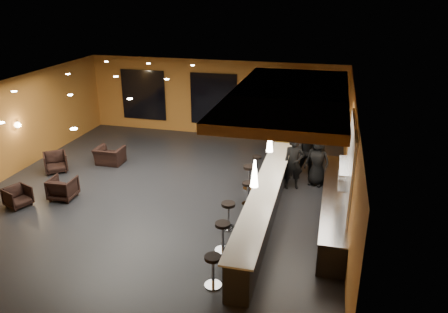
% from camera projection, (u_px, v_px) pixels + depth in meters
% --- Properties ---
extents(floor, '(12.00, 13.00, 0.10)m').
position_uv_depth(floor, '(164.00, 193.00, 15.00)').
color(floor, black).
rests_on(floor, ground).
extents(ceiling, '(12.00, 13.00, 0.10)m').
position_uv_depth(ceiling, '(158.00, 90.00, 13.69)').
color(ceiling, black).
extents(wall_back, '(12.00, 0.10, 3.50)m').
position_uv_depth(wall_back, '(214.00, 98.00, 20.26)').
color(wall_back, '#A86625').
rests_on(wall_back, floor).
extents(wall_front, '(12.00, 0.10, 3.50)m').
position_uv_depth(wall_front, '(35.00, 255.00, 8.43)').
color(wall_front, '#A86625').
rests_on(wall_front, floor).
extents(wall_left, '(0.10, 13.00, 3.50)m').
position_uv_depth(wall_left, '(4.00, 130.00, 15.72)').
color(wall_left, '#A86625').
rests_on(wall_left, floor).
extents(wall_right, '(0.10, 13.00, 3.50)m').
position_uv_depth(wall_right, '(352.00, 161.00, 12.96)').
color(wall_right, '#A86625').
rests_on(wall_right, floor).
extents(wood_soffit, '(3.60, 8.00, 0.28)m').
position_uv_depth(wood_soffit, '(289.00, 96.00, 13.75)').
color(wood_soffit, brown).
rests_on(wood_soffit, ceiling).
extents(window_left, '(2.20, 0.06, 2.40)m').
position_uv_depth(window_left, '(143.00, 95.00, 20.97)').
color(window_left, black).
rests_on(window_left, wall_back).
extents(window_center, '(2.20, 0.06, 2.40)m').
position_uv_depth(window_center, '(214.00, 99.00, 20.17)').
color(window_center, black).
rests_on(window_center, wall_back).
extents(window_right, '(2.20, 0.06, 2.40)m').
position_uv_depth(window_right, '(278.00, 103.00, 19.49)').
color(window_right, black).
rests_on(window_right, wall_back).
extents(tile_backsplash, '(0.06, 3.20, 2.40)m').
position_uv_depth(tile_backsplash, '(350.00, 165.00, 11.99)').
color(tile_backsplash, white).
rests_on(tile_backsplash, wall_right).
extents(bar_counter, '(0.60, 8.00, 1.00)m').
position_uv_depth(bar_counter, '(265.00, 204.00, 13.07)').
color(bar_counter, black).
rests_on(bar_counter, floor).
extents(bar_top, '(0.78, 8.10, 0.05)m').
position_uv_depth(bar_top, '(266.00, 188.00, 12.87)').
color(bar_top, white).
rests_on(bar_top, bar_counter).
extents(prep_counter, '(0.70, 6.00, 0.86)m').
position_uv_depth(prep_counter, '(334.00, 206.00, 13.09)').
color(prep_counter, black).
rests_on(prep_counter, floor).
extents(prep_top, '(0.72, 6.00, 0.03)m').
position_uv_depth(prep_top, '(335.00, 192.00, 12.92)').
color(prep_top, silver).
rests_on(prep_top, prep_counter).
extents(wall_shelf_lower, '(0.30, 1.50, 0.03)m').
position_uv_depth(wall_shelf_lower, '(343.00, 181.00, 11.99)').
color(wall_shelf_lower, silver).
rests_on(wall_shelf_lower, wall_right).
extents(wall_shelf_upper, '(0.30, 1.50, 0.03)m').
position_uv_depth(wall_shelf_upper, '(345.00, 166.00, 11.82)').
color(wall_shelf_upper, silver).
rests_on(wall_shelf_upper, wall_right).
extents(column, '(0.60, 0.60, 3.50)m').
position_uv_depth(column, '(285.00, 121.00, 16.76)').
color(column, '#A77A25').
rests_on(column, floor).
extents(wall_sconce, '(0.22, 0.22, 0.22)m').
position_uv_depth(wall_sconce, '(18.00, 125.00, 16.12)').
color(wall_sconce, '#FFE5B2').
rests_on(wall_sconce, wall_left).
extents(pendant_0, '(0.20, 0.20, 0.70)m').
position_uv_depth(pendant_0, '(255.00, 173.00, 10.58)').
color(pendant_0, white).
rests_on(pendant_0, wood_soffit).
extents(pendant_1, '(0.20, 0.20, 0.70)m').
position_uv_depth(pendant_1, '(270.00, 140.00, 12.84)').
color(pendant_1, white).
rests_on(pendant_1, wood_soffit).
extents(pendant_2, '(0.20, 0.20, 0.70)m').
position_uv_depth(pendant_2, '(281.00, 117.00, 15.10)').
color(pendant_2, white).
rests_on(pendant_2, wood_soffit).
extents(staff_a, '(0.79, 0.64, 1.88)m').
position_uv_depth(staff_a, '(293.00, 163.00, 14.93)').
color(staff_a, black).
rests_on(staff_a, floor).
extents(staff_b, '(1.00, 0.83, 1.85)m').
position_uv_depth(staff_b, '(308.00, 153.00, 15.89)').
color(staff_b, black).
rests_on(staff_b, floor).
extents(staff_c, '(1.01, 0.81, 1.79)m').
position_uv_depth(staff_c, '(318.00, 161.00, 15.22)').
color(staff_c, black).
rests_on(staff_c, floor).
extents(armchair_a, '(0.93, 0.92, 0.65)m').
position_uv_depth(armchair_a, '(18.00, 197.00, 13.90)').
color(armchair_a, black).
rests_on(armchair_a, floor).
extents(armchair_b, '(0.83, 0.86, 0.74)m').
position_uv_depth(armchair_b, '(63.00, 188.00, 14.39)').
color(armchair_b, black).
rests_on(armchair_b, floor).
extents(armchair_c, '(1.14, 1.14, 0.75)m').
position_uv_depth(armchair_c, '(56.00, 162.00, 16.48)').
color(armchair_c, black).
rests_on(armchair_c, floor).
extents(armchair_d, '(1.06, 0.93, 0.68)m').
position_uv_depth(armchair_d, '(110.00, 156.00, 17.21)').
color(armchair_d, black).
rests_on(armchair_d, floor).
extents(bar_stool_0, '(0.41, 0.41, 0.82)m').
position_uv_depth(bar_stool_0, '(213.00, 267.00, 10.10)').
color(bar_stool_0, silver).
rests_on(bar_stool_0, floor).
extents(bar_stool_1, '(0.43, 0.43, 0.84)m').
position_uv_depth(bar_stool_1, '(223.00, 233.00, 11.46)').
color(bar_stool_1, silver).
rests_on(bar_stool_1, floor).
extents(bar_stool_2, '(0.42, 0.42, 0.83)m').
position_uv_depth(bar_stool_2, '(228.00, 212.00, 12.52)').
color(bar_stool_2, silver).
rests_on(bar_stool_2, floor).
extents(bar_stool_3, '(0.39, 0.39, 0.78)m').
position_uv_depth(bar_stool_3, '(248.00, 190.00, 13.93)').
color(bar_stool_3, silver).
rests_on(bar_stool_3, floor).
extents(bar_stool_4, '(0.44, 0.44, 0.86)m').
position_uv_depth(bar_stool_4, '(249.00, 174.00, 14.99)').
color(bar_stool_4, silver).
rests_on(bar_stool_4, floor).
extents(bar_stool_5, '(0.37, 0.37, 0.73)m').
position_uv_depth(bar_stool_5, '(257.00, 163.00, 16.22)').
color(bar_stool_5, silver).
rests_on(bar_stool_5, floor).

